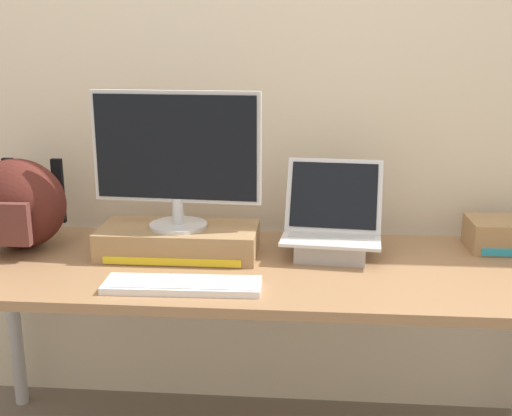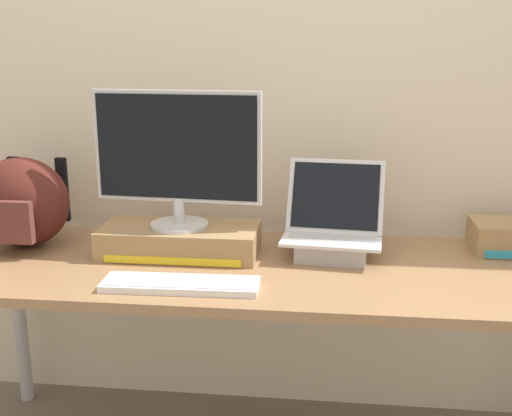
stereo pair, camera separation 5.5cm
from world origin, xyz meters
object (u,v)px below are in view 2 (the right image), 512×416
Objects in this scene: open_laptop at (333,237)px; external_keyboard at (181,284)px; messenger_backpack at (22,203)px; desktop_monitor at (177,156)px; toner_box_yellow at (180,240)px.

external_keyboard is at bearing -137.10° from open_laptop.
messenger_backpack is (-1.03, -0.02, 0.09)m from open_laptop.
desktop_monitor is 1.21× the size of external_keyboard.
desktop_monitor reaches higher than external_keyboard.
messenger_backpack is at bearing 177.60° from toner_box_yellow.
desktop_monitor is 0.56m from open_laptop.
desktop_monitor is 1.69× the size of messenger_backpack.
external_keyboard is (-0.42, -0.33, -0.05)m from open_laptop.
toner_box_yellow is 0.94× the size of desktop_monitor.
open_laptop is at bearing 8.44° from desktop_monitor.
open_laptop is 1.05× the size of messenger_backpack.
messenger_backpack reaches higher than open_laptop.
toner_box_yellow is 0.28m from desktop_monitor.
toner_box_yellow is 0.30m from external_keyboard.
desktop_monitor is at bearing -95.31° from toner_box_yellow.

